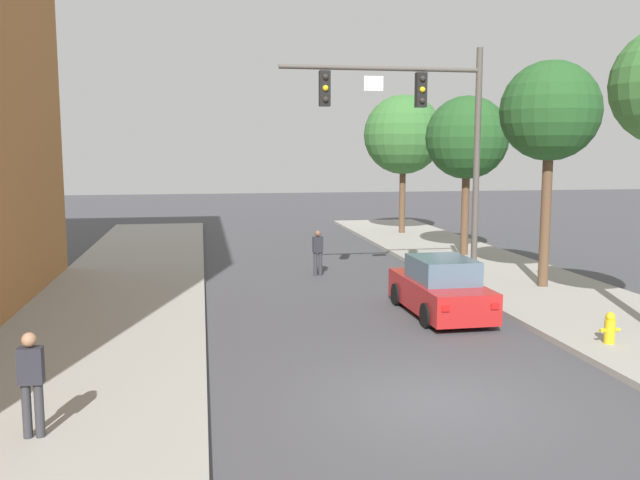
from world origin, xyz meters
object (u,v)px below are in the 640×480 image
(pedestrian_crossing_road, at_px, (318,251))
(street_tree_second, at_px, (550,112))
(pedestrian_sidewalk_left_walker, at_px, (31,379))
(fire_hydrant, at_px, (610,328))
(traffic_signal_mast, at_px, (423,123))
(street_tree_farthest, at_px, (403,135))
(car_lead_red, at_px, (440,289))
(street_tree_third, at_px, (467,138))

(pedestrian_crossing_road, distance_m, street_tree_second, 9.05)
(pedestrian_sidewalk_left_walker, bearing_deg, fire_hydrant, 15.21)
(fire_hydrant, bearing_deg, traffic_signal_mast, 107.68)
(pedestrian_sidewalk_left_walker, bearing_deg, street_tree_farthest, 61.64)
(car_lead_red, relative_size, street_tree_farthest, 0.59)
(car_lead_red, relative_size, street_tree_third, 0.65)
(traffic_signal_mast, distance_m, fire_hydrant, 8.71)
(street_tree_second, xyz_separation_m, street_tree_third, (0.01, 6.75, -0.68))
(car_lead_red, xyz_separation_m, pedestrian_crossing_road, (-2.32, 6.36, 0.19))
(pedestrian_crossing_road, distance_m, fire_hydrant, 11.33)
(pedestrian_crossing_road, bearing_deg, car_lead_red, -69.94)
(car_lead_red, xyz_separation_m, street_tree_third, (4.38, 9.28, 4.25))
(car_lead_red, relative_size, pedestrian_sidewalk_left_walker, 2.60)
(pedestrian_sidewalk_left_walker, relative_size, street_tree_farthest, 0.23)
(car_lead_red, bearing_deg, pedestrian_crossing_road, 110.06)
(traffic_signal_mast, bearing_deg, street_tree_second, -8.09)
(pedestrian_sidewalk_left_walker, relative_size, fire_hydrant, 2.28)
(pedestrian_sidewalk_left_walker, xyz_separation_m, street_tree_second, (13.34, 9.51, 4.59))
(pedestrian_crossing_road, distance_m, street_tree_farthest, 13.19)
(pedestrian_crossing_road, height_order, street_tree_farthest, street_tree_farthest)
(car_lead_red, distance_m, street_tree_second, 7.06)
(traffic_signal_mast, bearing_deg, pedestrian_crossing_road, 130.21)
(pedestrian_crossing_road, height_order, street_tree_third, street_tree_third)
(traffic_signal_mast, height_order, pedestrian_crossing_road, traffic_signal_mast)
(car_lead_red, distance_m, fire_hydrant, 4.65)
(pedestrian_sidewalk_left_walker, bearing_deg, pedestrian_crossing_road, 63.48)
(fire_hydrant, xyz_separation_m, street_tree_farthest, (1.36, 20.90, 4.76))
(pedestrian_crossing_road, bearing_deg, street_tree_third, 23.58)
(street_tree_second, relative_size, street_tree_farthest, 0.99)
(car_lead_red, bearing_deg, street_tree_farthest, 76.80)
(pedestrian_crossing_road, xyz_separation_m, fire_hydrant, (4.97, -10.18, -0.41))
(car_lead_red, bearing_deg, pedestrian_sidewalk_left_walker, -142.15)
(traffic_signal_mast, height_order, pedestrian_sidewalk_left_walker, traffic_signal_mast)
(pedestrian_sidewalk_left_walker, height_order, street_tree_farthest, street_tree_farthest)
(car_lead_red, distance_m, street_tree_farthest, 18.12)
(street_tree_second, bearing_deg, car_lead_red, -149.90)
(pedestrian_sidewalk_left_walker, distance_m, pedestrian_crossing_road, 14.91)
(car_lead_red, distance_m, pedestrian_crossing_road, 6.77)
(fire_hydrant, bearing_deg, street_tree_second, 74.83)
(street_tree_third, bearing_deg, street_tree_farthest, 92.73)
(pedestrian_sidewalk_left_walker, xyz_separation_m, fire_hydrant, (11.62, 3.16, -0.56))
(fire_hydrant, relative_size, street_tree_farthest, 0.10)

